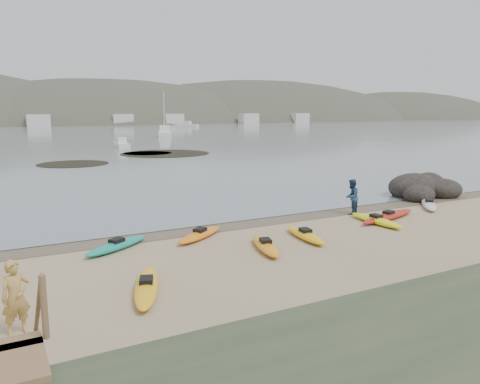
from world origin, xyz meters
TOP-DOWN VIEW (x-y plane):
  - ground at (0.00, 0.00)m, footprint 600.00×600.00m
  - wet_sand at (0.00, -0.30)m, footprint 60.00×60.00m
  - water at (0.00, 300.00)m, footprint 1200.00×1200.00m
  - kayaks at (-0.10, -3.58)m, footprint 24.65×8.04m
  - person_west at (-10.46, -7.86)m, footprint 0.80×0.63m
  - person_east at (6.03, -1.31)m, footprint 1.15×1.08m
  - rock_cluster at (13.84, 0.66)m, footprint 5.30×3.90m
  - kelp_mats at (5.57, 35.16)m, footprint 21.29×15.78m
  - moored_boats at (2.92, 82.47)m, footprint 92.56×77.93m
  - far_hills at (39.38, 193.97)m, footprint 550.00×135.00m
  - far_town at (6.00, 145.00)m, footprint 199.00×5.00m

SIDE VIEW (x-z plane):
  - far_hills at x=39.38m, z-range -55.93..24.07m
  - ground at x=0.00m, z-range 0.00..0.00m
  - wet_sand at x=0.00m, z-range 0.00..0.00m
  - water at x=0.00m, z-range 0.01..0.01m
  - kelp_mats at x=5.57m, z-range 0.01..0.05m
  - kayaks at x=-0.10m, z-range 0.00..0.34m
  - rock_cluster at x=13.84m, z-range -0.66..1.14m
  - moored_boats at x=2.92m, z-range -0.07..1.17m
  - person_east at x=6.03m, z-range 0.00..1.89m
  - person_west at x=-10.46m, z-range 0.00..1.91m
  - far_town at x=6.00m, z-range 0.00..4.00m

